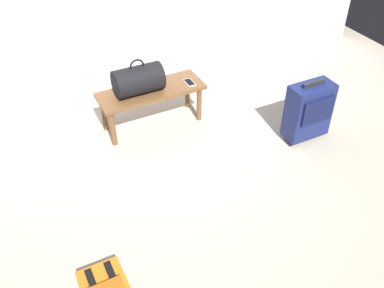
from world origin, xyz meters
name	(u,v)px	position (x,y,z in m)	size (l,w,h in m)	color
ground_plane	(197,177)	(0.00, 0.00, 0.00)	(6.60, 6.60, 0.00)	#B2A893
bench	(151,95)	(-0.03, 0.87, 0.34)	(1.00, 0.36, 0.40)	brown
duffel_bag_black	(138,80)	(-0.15, 0.87, 0.53)	(0.44, 0.26, 0.34)	black
cell_phone	(189,82)	(0.34, 0.82, 0.40)	(0.07, 0.14, 0.01)	silver
suitcase_upright_navy	(309,110)	(1.15, 0.03, 0.31)	(0.40, 0.23, 0.61)	navy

